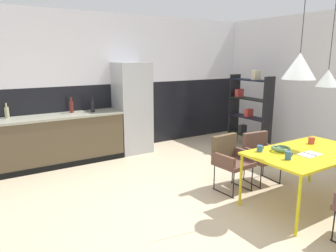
# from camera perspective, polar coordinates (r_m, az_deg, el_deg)

# --- Properties ---
(ground_plane) EXTENTS (9.04, 9.04, 0.00)m
(ground_plane) POSITION_cam_1_polar(r_m,az_deg,el_deg) (4.37, 6.49, -14.17)
(ground_plane) COLOR #C6B08E
(back_wall_splashback_dark) EXTENTS (6.95, 0.12, 1.40)m
(back_wall_splashback_dark) POSITION_cam_1_polar(r_m,az_deg,el_deg) (6.74, -10.10, 1.59)
(back_wall_splashback_dark) COLOR black
(back_wall_splashback_dark) RESTS_ON ground
(back_wall_panel_upper) EXTENTS (6.95, 0.12, 1.40)m
(back_wall_panel_upper) POSITION_cam_1_polar(r_m,az_deg,el_deg) (6.62, -10.58, 13.59)
(back_wall_panel_upper) COLOR silver
(back_wall_panel_upper) RESTS_ON back_wall_splashback_dark
(kitchen_counter) EXTENTS (3.31, 0.63, 0.92)m
(kitchen_counter) POSITION_cam_1_polar(r_m,az_deg,el_deg) (6.03, -23.70, -2.96)
(kitchen_counter) COLOR brown
(kitchen_counter) RESTS_ON ground
(refrigerator_column) EXTENTS (0.66, 0.60, 1.84)m
(refrigerator_column) POSITION_cam_1_polar(r_m,az_deg,el_deg) (6.50, -6.50, 3.28)
(refrigerator_column) COLOR #ADAFB2
(refrigerator_column) RESTS_ON ground
(dining_table) EXTENTS (1.61, 0.95, 0.74)m
(dining_table) POSITION_cam_1_polar(r_m,az_deg,el_deg) (4.52, 24.15, -4.76)
(dining_table) COLOR gold
(dining_table) RESTS_ON ground
(armchair_corner_seat) EXTENTS (0.52, 0.50, 0.82)m
(armchair_corner_seat) POSITION_cam_1_polar(r_m,az_deg,el_deg) (4.76, 11.17, -5.32)
(armchair_corner_seat) COLOR brown
(armchair_corner_seat) RESTS_ON ground
(armchair_head_of_table) EXTENTS (0.53, 0.52, 0.77)m
(armchair_head_of_table) POSITION_cam_1_polar(r_m,az_deg,el_deg) (5.19, 16.35, -4.44)
(armchair_head_of_table) COLOR brown
(armchair_head_of_table) RESTS_ON ground
(fruit_bowl) EXTENTS (0.24, 0.24, 0.06)m
(fruit_bowl) POSITION_cam_1_polar(r_m,az_deg,el_deg) (4.36, 19.78, -3.87)
(fruit_bowl) COLOR #4C704C
(fruit_bowl) RESTS_ON dining_table
(open_book) EXTENTS (0.28, 0.19, 0.02)m
(open_book) POSITION_cam_1_polar(r_m,az_deg,el_deg) (4.35, 24.33, -4.74)
(open_book) COLOR white
(open_book) RESTS_ON dining_table
(mug_wide_latte) EXTENTS (0.13, 0.08, 0.09)m
(mug_wide_latte) POSITION_cam_1_polar(r_m,az_deg,el_deg) (4.90, 24.62, -2.41)
(mug_wide_latte) COLOR #B23D33
(mug_wide_latte) RESTS_ON dining_table
(mug_tall_blue) EXTENTS (0.12, 0.07, 0.10)m
(mug_tall_blue) POSITION_cam_1_polar(r_m,az_deg,el_deg) (4.05, 21.03, -5.01)
(mug_tall_blue) COLOR #335B93
(mug_tall_blue) RESTS_ON dining_table
(mug_dark_espresso) EXTENTS (0.12, 0.07, 0.08)m
(mug_dark_espresso) POSITION_cam_1_polar(r_m,az_deg,el_deg) (4.26, 16.36, -3.94)
(mug_dark_espresso) COLOR #335B93
(mug_dark_espresso) RESTS_ON dining_table
(bottle_spice_small) EXTENTS (0.07, 0.07, 0.29)m
(bottle_spice_small) POSITION_cam_1_polar(r_m,az_deg,el_deg) (6.19, -17.15, 3.44)
(bottle_spice_small) COLOR maroon
(bottle_spice_small) RESTS_ON kitchen_counter
(bottle_oil_tall) EXTENTS (0.07, 0.07, 0.31)m
(bottle_oil_tall) POSITION_cam_1_polar(r_m,az_deg,el_deg) (6.15, -13.54, 3.58)
(bottle_oil_tall) COLOR black
(bottle_oil_tall) RESTS_ON kitchen_counter
(bottle_vinegar_dark) EXTENTS (0.07, 0.07, 0.26)m
(bottle_vinegar_dark) POSITION_cam_1_polar(r_m,az_deg,el_deg) (6.08, -27.24, 2.24)
(bottle_vinegar_dark) COLOR tan
(bottle_vinegar_dark) RESTS_ON kitchen_counter
(open_shelf_unit) EXTENTS (0.30, 1.01, 1.67)m
(open_shelf_unit) POSITION_cam_1_polar(r_m,az_deg,el_deg) (7.08, 14.54, 3.10)
(open_shelf_unit) COLOR black
(open_shelf_unit) RESTS_ON ground
(pendant_lamp_over_table_near) EXTENTS (0.39, 0.39, 1.06)m
(pendant_lamp_over_table_near) POSITION_cam_1_polar(r_m,az_deg,el_deg) (4.09, 22.75, 10.01)
(pendant_lamp_over_table_near) COLOR black
(pendant_lamp_over_table_far) EXTENTS (0.29, 0.29, 1.19)m
(pendant_lamp_over_table_far) POSITION_cam_1_polar(r_m,az_deg,el_deg) (4.64, 27.03, 7.77)
(pendant_lamp_over_table_far) COLOR black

